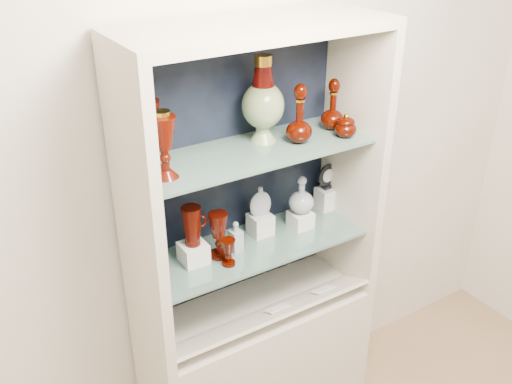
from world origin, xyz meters
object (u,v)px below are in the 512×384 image
pedestal_lamp_right (147,132)px  ruby_pitcher (192,226)px  lidded_bowl (346,125)px  ruby_goblet_tall (219,235)px  pedestal_lamp_left (164,145)px  ruby_goblet_small (228,252)px  clear_round_decanter (301,196)px  clear_square_bottle (236,236)px  cameo_medallion (327,176)px  enamel_urn (263,99)px  ruby_decanter_a (300,110)px  flat_flask (260,201)px  ruby_decanter_b (333,103)px  cobalt_goblet (154,262)px

pedestal_lamp_right → ruby_pitcher: bearing=-15.0°
lidded_bowl → ruby_goblet_tall: size_ratio=0.52×
ruby_pitcher → pedestal_lamp_right: bearing=163.5°
pedestal_lamp_left → ruby_goblet_small: bearing=-6.6°
pedestal_lamp_left → clear_round_decanter: size_ratio=1.47×
pedestal_lamp_right → lidded_bowl: size_ratio=2.69×
lidded_bowl → clear_square_bottle: bearing=169.8°
ruby_goblet_tall → cameo_medallion: cameo_medallion is taller
pedestal_lamp_left → enamel_urn: enamel_urn is taller
ruby_decanter_a → cameo_medallion: bearing=25.1°
lidded_bowl → clear_square_bottle: size_ratio=0.74×
flat_flask → lidded_bowl: bearing=-16.0°
ruby_decanter_b → ruby_pitcher: (-0.65, 0.00, -0.37)m
cobalt_goblet → flat_flask: (0.51, 0.08, 0.07)m
cobalt_goblet → ruby_decanter_b: bearing=2.8°
ruby_goblet_small → clear_square_bottle: 0.10m
ruby_decanter_a → ruby_goblet_tall: bearing=174.6°
enamel_urn → ruby_decanter_b: enamel_urn is taller
enamel_urn → cobalt_goblet: size_ratio=1.94×
ruby_decanter_a → lidded_bowl: (0.19, -0.05, -0.08)m
cameo_medallion → enamel_urn: bearing=180.0°
lidded_bowl → flat_flask: lidded_bowl is taller
pedestal_lamp_left → ruby_goblet_small: pedestal_lamp_left is taller
lidded_bowl → ruby_decanter_a: bearing=164.7°
ruby_decanter_a → ruby_pitcher: size_ratio=1.62×
cameo_medallion → clear_square_bottle: bearing=-175.6°
ruby_pitcher → clear_round_decanter: (0.51, -0.00, -0.01)m
cobalt_goblet → clear_round_decanter: size_ratio=1.08×
flat_flask → ruby_goblet_small: bearing=-141.7°
ruby_decanter_b → clear_square_bottle: bearing=-178.3°
pedestal_lamp_left → clear_round_decanter: 0.73m
ruby_decanter_b → clear_square_bottle: 0.66m
clear_square_bottle → flat_flask: flat_flask is taller
ruby_goblet_small → lidded_bowl: bearing=-1.2°
ruby_decanter_b → cobalt_goblet: 0.94m
clear_square_bottle → cobalt_goblet: bearing=-175.9°
ruby_decanter_a → ruby_decanter_b: bearing=12.7°
pedestal_lamp_left → pedestal_lamp_right: (-0.02, 0.10, 0.01)m
pedestal_lamp_left → ruby_decanter_a: size_ratio=0.90×
pedestal_lamp_left → enamel_urn: 0.46m
lidded_bowl → ruby_pitcher: 0.71m
pedestal_lamp_left → ruby_decanter_b: pedestal_lamp_left is taller
ruby_decanter_a → ruby_pitcher: 0.60m
pedestal_lamp_left → ruby_goblet_small: size_ratio=2.10×
cobalt_goblet → clear_square_bottle: bearing=4.1°
ruby_pitcher → flat_flask: ruby_pitcher is taller
flat_flask → clear_square_bottle: bearing=-150.4°
pedestal_lamp_right → ruby_decanter_a: pedestal_lamp_right is taller
pedestal_lamp_right → clear_square_bottle: size_ratio=2.00×
cobalt_goblet → ruby_goblet_small: cobalt_goblet is taller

